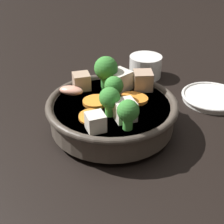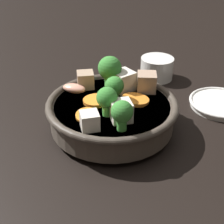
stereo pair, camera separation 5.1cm
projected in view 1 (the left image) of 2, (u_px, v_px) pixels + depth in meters
name	position (u px, v px, depth m)	size (l,w,h in m)	color
ground_plane	(112.00, 129.00, 0.53)	(3.00, 3.00, 0.00)	black
stirfry_bowl	(112.00, 109.00, 0.51)	(0.21, 0.21, 0.11)	#51473D
side_saucer	(212.00, 97.00, 0.61)	(0.12, 0.12, 0.01)	white
tea_cup	(145.00, 66.00, 0.69)	(0.07, 0.07, 0.05)	white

